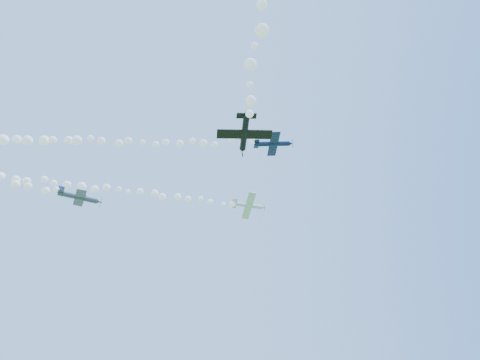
{
  "coord_description": "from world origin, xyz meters",
  "views": [
    {
      "loc": [
        0.28,
        -67.34,
        2.0
      ],
      "look_at": [
        3.13,
        -8.22,
        47.71
      ],
      "focal_mm": 30.0,
      "sensor_mm": 36.0,
      "label": 1
    }
  ],
  "objects_px": {
    "plane_white": "(249,205)",
    "plane_black": "(244,133)",
    "plane_navy": "(273,144)",
    "plane_grey": "(80,197)"
  },
  "relations": [
    {
      "from": "plane_white",
      "to": "plane_black",
      "type": "xyz_separation_m",
      "value": [
        -3.32,
        -39.62,
        -15.71
      ]
    },
    {
      "from": "plane_white",
      "to": "plane_navy",
      "type": "distance_m",
      "value": 24.26
    },
    {
      "from": "plane_black",
      "to": "plane_navy",
      "type": "bearing_deg",
      "value": -23.78
    },
    {
      "from": "plane_navy",
      "to": "plane_white",
      "type": "bearing_deg",
      "value": 97.86
    },
    {
      "from": "plane_navy",
      "to": "plane_grey",
      "type": "bearing_deg",
      "value": 172.9
    },
    {
      "from": "plane_navy",
      "to": "plane_black",
      "type": "distance_m",
      "value": 21.29
    },
    {
      "from": "plane_navy",
      "to": "plane_black",
      "type": "bearing_deg",
      "value": -110.52
    },
    {
      "from": "plane_navy",
      "to": "plane_grey",
      "type": "distance_m",
      "value": 34.98
    },
    {
      "from": "plane_white",
      "to": "plane_grey",
      "type": "xyz_separation_m",
      "value": [
        -30.44,
        -19.18,
        -12.27
      ]
    },
    {
      "from": "plane_white",
      "to": "plane_navy",
      "type": "relative_size",
      "value": 1.07
    }
  ]
}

